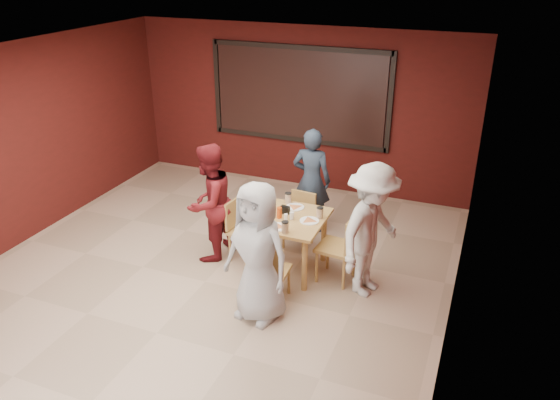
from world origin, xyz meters
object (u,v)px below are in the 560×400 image
at_px(dining_table, 287,224).
at_px(chair_left, 242,226).
at_px(chair_front, 271,269).
at_px(chair_back, 300,216).
at_px(diner_back, 311,180).
at_px(diner_right, 371,231).
at_px(chair_right, 342,244).
at_px(diner_front, 258,253).
at_px(diner_left, 209,203).

xyz_separation_m(dining_table, chair_left, (-0.67, 0.05, -0.19)).
height_order(chair_front, chair_back, chair_front).
distance_m(diner_back, diner_right, 1.80).
bearing_deg(chair_front, diner_back, 95.02).
distance_m(chair_front, chair_right, 1.01).
distance_m(chair_left, diner_front, 1.40).
relative_size(chair_back, diner_right, 0.46).
xyz_separation_m(chair_front, diner_back, (-0.17, 1.99, 0.34)).
xyz_separation_m(diner_back, diner_right, (1.21, -1.34, 0.06)).
relative_size(chair_left, diner_right, 0.50).
bearing_deg(chair_right, diner_right, -16.67).
bearing_deg(diner_left, chair_right, 101.88).
bearing_deg(dining_table, diner_right, -5.66).
xyz_separation_m(dining_table, chair_right, (0.76, -0.00, -0.14)).
bearing_deg(chair_left, diner_right, -5.27).
bearing_deg(chair_left, dining_table, -4.61).
bearing_deg(chair_back, diner_right, -34.66).
height_order(chair_left, diner_front, diner_front).
xyz_separation_m(chair_left, diner_front, (0.75, -1.13, 0.36)).
distance_m(chair_front, diner_front, 0.50).
xyz_separation_m(chair_back, diner_right, (1.19, -0.83, 0.41)).
bearing_deg(chair_front, diner_left, 149.50).
xyz_separation_m(chair_right, diner_left, (-1.84, -0.07, 0.29)).
distance_m(chair_back, chair_left, 0.90).
distance_m(diner_front, diner_right, 1.43).
bearing_deg(dining_table, chair_back, 95.30).
height_order(chair_back, chair_right, chair_right).
bearing_deg(chair_front, chair_right, 49.10).
relative_size(diner_back, diner_right, 0.93).
height_order(chair_front, diner_front, diner_front).
xyz_separation_m(chair_right, diner_back, (-0.84, 1.23, 0.26)).
bearing_deg(chair_back, diner_back, 91.58).
height_order(chair_left, diner_back, diner_back).
bearing_deg(chair_front, diner_front, -93.94).
bearing_deg(dining_table, diner_back, 93.75).
bearing_deg(diner_back, chair_right, 121.84).
bearing_deg(diner_left, diner_right, 98.63).
xyz_separation_m(chair_right, diner_front, (-0.68, -1.08, 0.31)).
bearing_deg(chair_back, dining_table, -84.70).
relative_size(chair_right, diner_right, 0.55).
height_order(chair_left, diner_right, diner_right).
height_order(diner_back, diner_left, diner_left).
bearing_deg(chair_right, chair_left, 177.81).
relative_size(dining_table, diner_right, 0.57).
distance_m(diner_front, diner_left, 1.53).
bearing_deg(chair_front, chair_left, 133.22).
bearing_deg(chair_left, chair_front, -46.78).
relative_size(chair_right, diner_back, 0.59).
relative_size(chair_back, diner_left, 0.48).
bearing_deg(chair_back, diner_front, -85.56).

